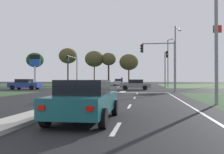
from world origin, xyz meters
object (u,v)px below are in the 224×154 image
object	(u,v)px
fastfood_pole_sign	(217,42)
traffic_signal_near_right	(162,58)
street_lamp_second	(176,54)
treeline_fourth	(109,59)
treeline_near	(35,60)
car_teal_fourth	(85,100)
traffic_signal_far_right	(166,63)
car_silver_near	(119,82)
traffic_signal_far_left	(73,66)
street_lamp_third	(168,61)
treeline_third	(94,59)
car_grey_second	(135,84)
fuel_price_totem	(35,64)
treeline_fifth	(129,62)
car_blue_third	(25,84)
street_lamp_near	(214,13)
pedestrian_at_median	(122,81)
treeline_second	(68,56)

from	to	relation	value
fastfood_pole_sign	traffic_signal_near_right	bearing A→B (deg)	-116.50
street_lamp_second	treeline_fourth	bearing A→B (deg)	115.79
street_lamp_second	treeline_near	distance (m)	44.17
car_teal_fourth	traffic_signal_far_right	xyz separation A→B (m)	(5.41, 30.35, 3.35)
car_silver_near	traffic_signal_far_left	distance (m)	21.07
traffic_signal_near_right	treeline_fourth	size ratio (longest dim) A/B	0.65
car_teal_fourth	fastfood_pole_sign	xyz separation A→B (m)	(17.91, 46.37, 8.88)
car_teal_fourth	street_lamp_third	bearing A→B (deg)	80.16
treeline_near	car_teal_fourth	bearing A→B (deg)	-62.08
street_lamp_second	treeline_fourth	size ratio (longest dim) A/B	1.02
car_silver_near	treeline_third	size ratio (longest dim) A/B	0.49
car_grey_second	fuel_price_totem	xyz separation A→B (m)	(-16.23, 1.79, 3.22)
fuel_price_totem	treeline_fourth	distance (m)	29.92
treeline_third	treeline_fourth	xyz separation A→B (m)	(4.00, 0.33, -0.14)
car_silver_near	treeline_fifth	size ratio (longest dim) A/B	0.54
car_teal_fourth	treeline_fourth	distance (m)	57.12
car_teal_fourth	traffic_signal_far_right	distance (m)	31.01
car_blue_third	treeline_near	xyz separation A→B (m)	(-13.07, 29.65, 6.02)
street_lamp_near	street_lamp_third	distance (m)	30.67
treeline_third	traffic_signal_far_right	bearing A→B (deg)	-55.72
fastfood_pole_sign	fuel_price_totem	distance (m)	38.83
fastfood_pole_sign	car_blue_third	bearing A→B (deg)	-145.70
traffic_signal_far_left	fastfood_pole_sign	world-z (taller)	fastfood_pole_sign
fastfood_pole_sign	pedestrian_at_median	bearing A→B (deg)	-154.85
treeline_third	treeline_fourth	distance (m)	4.01
fuel_price_totem	street_lamp_third	bearing A→B (deg)	24.04
treeline_second	street_lamp_second	bearing A→B (deg)	-49.07
treeline_second	treeline_fourth	world-z (taller)	treeline_second
traffic_signal_far_left	fuel_price_totem	world-z (taller)	fuel_price_totem
street_lamp_third	treeline_second	distance (m)	32.93
car_teal_fourth	fuel_price_totem	distance (m)	31.64
fastfood_pole_sign	treeline_fifth	size ratio (longest dim) A/B	1.55
traffic_signal_far_left	traffic_signal_near_right	xyz separation A→B (m)	(13.84, -11.17, 0.15)
fastfood_pole_sign	treeline_fifth	xyz separation A→B (m)	(-20.43, 11.92, -3.30)
fuel_price_totem	treeline_near	size ratio (longest dim) A/B	0.61
car_teal_fourth	car_grey_second	bearing A→B (deg)	88.33
treeline_fifth	car_grey_second	bearing A→B (deg)	-84.29
fuel_price_totem	treeline_fourth	size ratio (longest dim) A/B	0.62
car_silver_near	street_lamp_near	xyz separation A→B (m)	(10.76, -43.39, 4.68)
pedestrian_at_median	treeline_fifth	xyz separation A→B (m)	(-0.17, 21.44, 5.10)
car_teal_fourth	treeline_second	size ratio (longest dim) A/B	0.42
pedestrian_at_median	treeline_second	xyz separation A→B (m)	(-17.55, 19.83, 6.94)
traffic_signal_far_right	treeline_fourth	world-z (taller)	treeline_fourth
car_grey_second	car_teal_fourth	bearing A→B (deg)	178.33
car_blue_third	fuel_price_totem	world-z (taller)	fuel_price_totem
street_lamp_second	treeline_second	world-z (taller)	treeline_second
car_blue_third	street_lamp_near	xyz separation A→B (m)	(21.53, -17.24, 4.71)
traffic_signal_far_left	fuel_price_totem	distance (m)	6.17
treeline_second	street_lamp_near	bearing A→B (deg)	-62.42
car_grey_second	street_lamp_second	world-z (taller)	street_lamp_second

